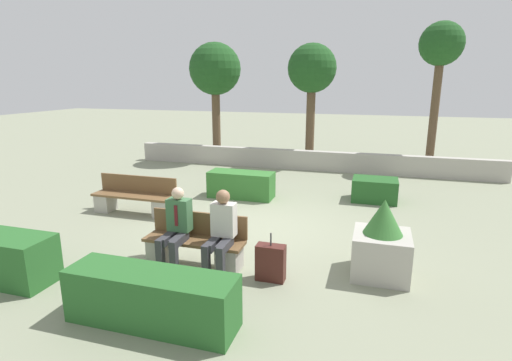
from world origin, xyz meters
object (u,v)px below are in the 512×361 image
at_px(bench_left_side, 134,199).
at_px(planter_corner_left, 382,244).
at_px(bench_front, 195,246).
at_px(person_seated_man, 176,224).
at_px(tree_leftmost, 215,71).
at_px(suitcase, 271,263).
at_px(tree_center_right, 441,51).
at_px(person_seated_woman, 221,228).
at_px(tree_center_left, 312,71).

relative_size(bench_left_side, planter_corner_left, 1.59).
relative_size(bench_front, person_seated_man, 1.29).
xyz_separation_m(person_seated_man, planter_corner_left, (3.22, 0.62, -0.20)).
bearing_deg(bench_left_side, tree_leftmost, 106.22).
bearing_deg(bench_front, person_seated_man, -151.79).
relative_size(suitcase, tree_center_right, 0.16).
distance_m(person_seated_man, planter_corner_left, 3.29).
bearing_deg(person_seated_woman, planter_corner_left, 14.28).
bearing_deg(tree_leftmost, bench_left_side, -84.73).
xyz_separation_m(bench_left_side, planter_corner_left, (5.46, -1.54, 0.19)).
bearing_deg(planter_corner_left, bench_front, -170.71).
xyz_separation_m(planter_corner_left, tree_center_right, (1.58, 8.33, 3.41)).
relative_size(person_seated_man, tree_center_left, 0.31).
height_order(tree_center_left, tree_center_right, tree_center_right).
bearing_deg(tree_leftmost, tree_center_left, 1.58).
bearing_deg(tree_center_left, bench_front, -93.17).
height_order(suitcase, tree_leftmost, tree_leftmost).
xyz_separation_m(bench_left_side, suitcase, (3.84, -2.20, -0.05)).
bearing_deg(person_seated_woman, tree_center_right, 65.84).
xyz_separation_m(planter_corner_left, tree_center_left, (-2.49, 8.13, 2.79)).
relative_size(person_seated_woman, tree_leftmost, 0.31).
relative_size(person_seated_man, tree_leftmost, 0.30).
height_order(bench_front, tree_center_left, tree_center_left).
xyz_separation_m(person_seated_man, tree_center_right, (4.80, 8.95, 3.20)).
height_order(person_seated_man, person_seated_woman, person_seated_woman).
distance_m(suitcase, tree_leftmost, 10.23).
height_order(bench_front, bench_left_side, same).
bearing_deg(tree_leftmost, suitcase, -62.92).
height_order(bench_front, tree_leftmost, tree_leftmost).
bearing_deg(suitcase, person_seated_man, 178.86).
distance_m(bench_front, suitcase, 1.36).
xyz_separation_m(bench_front, suitcase, (1.35, -0.17, -0.03)).
height_order(person_seated_man, tree_center_left, tree_center_left).
height_order(person_seated_woman, tree_leftmost, tree_leftmost).
relative_size(bench_left_side, tree_center_right, 0.41).
xyz_separation_m(person_seated_woman, tree_leftmost, (-3.62, 8.65, 2.60)).
relative_size(bench_left_side, tree_leftmost, 0.45).
bearing_deg(person_seated_woman, bench_front, 165.68).
xyz_separation_m(bench_left_side, tree_center_right, (7.04, 6.79, 3.60)).
distance_m(person_seated_man, tree_center_right, 10.65).
relative_size(planter_corner_left, tree_leftmost, 0.29).
height_order(bench_left_side, person_seated_woman, person_seated_woman).
bearing_deg(tree_center_right, planter_corner_left, -100.73).
relative_size(tree_leftmost, tree_center_left, 1.03).
distance_m(person_seated_woman, tree_center_right, 10.31).
height_order(planter_corner_left, tree_center_left, tree_center_left).
bearing_deg(tree_leftmost, person_seated_woman, -67.28).
bearing_deg(planter_corner_left, tree_leftmost, 127.03).
relative_size(bench_left_side, person_seated_woman, 1.48).
relative_size(suitcase, tree_center_left, 0.18).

